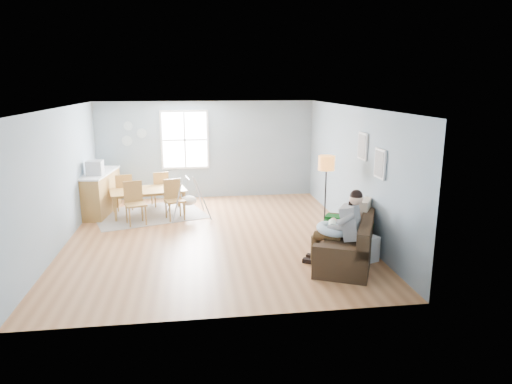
{
  "coord_description": "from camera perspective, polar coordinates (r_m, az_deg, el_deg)",
  "views": [
    {
      "loc": [
        -0.38,
        -9.25,
        3.16
      ],
      "look_at": [
        0.87,
        -0.26,
        1.0
      ],
      "focal_mm": 32.0,
      "sensor_mm": 36.0,
      "label": 1
    }
  ],
  "objects": [
    {
      "name": "counter",
      "position": [
        12.02,
        -18.84,
        -0.02
      ],
      "size": [
        0.74,
        1.89,
        1.03
      ],
      "color": "olive",
      "rests_on": "room"
    },
    {
      "name": "room",
      "position": [
        9.29,
        -5.61,
        8.76
      ],
      "size": [
        8.4,
        9.4,
        3.9
      ],
      "color": "#A3643A"
    },
    {
      "name": "toddler",
      "position": [
        8.61,
        11.37,
        -3.32
      ],
      "size": [
        0.59,
        0.49,
        0.88
      ],
      "color": "white",
      "rests_on": "sofa"
    },
    {
      "name": "chair_se",
      "position": [
        11.02,
        -10.26,
        -0.57
      ],
      "size": [
        0.54,
        0.54,
        0.95
      ],
      "color": "olive",
      "rests_on": "rug"
    },
    {
      "name": "father",
      "position": [
        8.13,
        10.65,
        -4.12
      ],
      "size": [
        1.06,
        0.85,
        1.41
      ],
      "color": "gray",
      "rests_on": "sofa"
    },
    {
      "name": "nursing_pillow",
      "position": [
        8.17,
        9.49,
        -4.61
      ],
      "size": [
        0.72,
        0.71,
        0.23
      ],
      "primitive_type": "torus",
      "rotation": [
        0.0,
        0.14,
        -0.33
      ],
      "color": "#CAE9FC",
      "rests_on": "father"
    },
    {
      "name": "infant",
      "position": [
        8.18,
        9.55,
        -3.95
      ],
      "size": [
        0.23,
        0.38,
        0.14
      ],
      "color": "silver",
      "rests_on": "nursing_pillow"
    },
    {
      "name": "sofa",
      "position": [
        8.54,
        11.62,
        -6.46
      ],
      "size": [
        1.7,
        2.28,
        0.85
      ],
      "color": "black",
      "rests_on": "room"
    },
    {
      "name": "chair_nw",
      "position": [
        12.02,
        -16.17,
        0.27
      ],
      "size": [
        0.51,
        0.51,
        0.95
      ],
      "color": "olive",
      "rests_on": "rug"
    },
    {
      "name": "wall_plates",
      "position": [
        12.9,
        -15.21,
        7.0
      ],
      "size": [
        0.67,
        0.02,
        0.66
      ],
      "color": "#A8C2C9",
      "rests_on": "room"
    },
    {
      "name": "baby_swing",
      "position": [
        11.11,
        -8.45,
        -0.97
      ],
      "size": [
        1.1,
        1.11,
        0.97
      ],
      "color": "#A6A6AA",
      "rests_on": "room"
    },
    {
      "name": "chair_sw",
      "position": [
        10.81,
        -14.95,
        -0.96
      ],
      "size": [
        0.56,
        0.56,
        0.99
      ],
      "color": "olive",
      "rests_on": "rug"
    },
    {
      "name": "monitor",
      "position": [
        11.55,
        -19.52,
        2.87
      ],
      "size": [
        0.38,
        0.36,
        0.35
      ],
      "color": "#A6A6AA",
      "rests_on": "counter"
    },
    {
      "name": "storage_cube",
      "position": [
        8.61,
        13.32,
        -6.88
      ],
      "size": [
        0.53,
        0.5,
        0.47
      ],
      "color": "white",
      "rests_on": "room"
    },
    {
      "name": "dining_table",
      "position": [
        11.56,
        -13.27,
        -1.23
      ],
      "size": [
        1.96,
        1.34,
        0.63
      ],
      "primitive_type": "imported",
      "rotation": [
        0.0,
        0.0,
        0.2
      ],
      "color": "olive",
      "rests_on": "rug"
    },
    {
      "name": "chair_ne",
      "position": [
        12.21,
        -11.88,
        0.66
      ],
      "size": [
        0.54,
        0.54,
        0.93
      ],
      "color": "olive",
      "rests_on": "rug"
    },
    {
      "name": "floor_lamp",
      "position": [
        9.71,
        8.78,
        2.77
      ],
      "size": [
        0.34,
        0.34,
        1.69
      ],
      "color": "black",
      "rests_on": "room"
    },
    {
      "name": "green_throw",
      "position": [
        9.14,
        11.61,
        -3.56
      ],
      "size": [
        1.23,
        1.17,
        0.04
      ],
      "primitive_type": "cube",
      "rotation": [
        0.0,
        0.0,
        -0.45
      ],
      "color": "#145722",
      "rests_on": "sofa"
    },
    {
      "name": "rug",
      "position": [
        11.64,
        -13.18,
        -2.7
      ],
      "size": [
        3.03,
        2.64,
        0.01
      ],
      "primitive_type": "cube",
      "rotation": [
        0.0,
        0.0,
        0.32
      ],
      "color": "gray",
      "rests_on": "room"
    },
    {
      "name": "beige_pillow",
      "position": [
        8.91,
        13.51,
        -2.52
      ],
      "size": [
        0.39,
        0.51,
        0.51
      ],
      "primitive_type": "cube",
      "rotation": [
        0.0,
        0.0,
        -0.55
      ],
      "color": "#C2AB94",
      "rests_on": "sofa"
    },
    {
      "name": "pictures",
      "position": [
        8.96,
        14.16,
        4.56
      ],
      "size": [
        0.05,
        1.34,
        0.74
      ],
      "color": "white",
      "rests_on": "room"
    },
    {
      "name": "window",
      "position": [
        12.81,
        -8.89,
        6.46
      ],
      "size": [
        1.32,
        0.08,
        1.62
      ],
      "color": "white",
      "rests_on": "room"
    }
  ]
}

